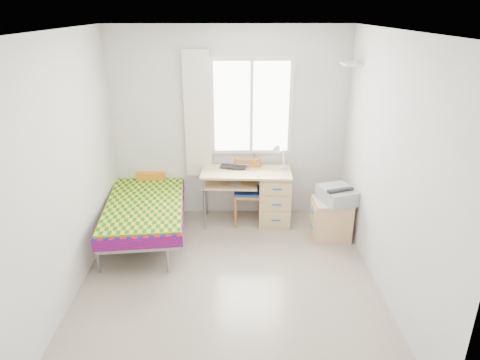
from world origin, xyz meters
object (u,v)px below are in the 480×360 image
(desk, at_px, (269,194))
(printer, at_px, (338,195))
(chair, at_px, (248,187))
(cabinet, at_px, (331,219))
(bed, at_px, (147,201))

(desk, height_order, printer, desk)
(chair, xyz_separation_m, printer, (1.10, -0.51, 0.11))
(chair, xyz_separation_m, cabinet, (1.05, -0.49, -0.25))
(printer, bearing_deg, bed, 156.19)
(bed, distance_m, desk, 1.64)
(cabinet, relative_size, printer, 0.94)
(bed, distance_m, printer, 2.46)
(desk, height_order, cabinet, desk)
(desk, bearing_deg, bed, -168.51)
(chair, bearing_deg, cabinet, -21.45)
(bed, xyz_separation_m, printer, (2.44, -0.24, 0.18))
(cabinet, bearing_deg, desk, 148.66)
(printer, bearing_deg, desk, 131.31)
(chair, bearing_deg, printer, -21.31)
(chair, distance_m, printer, 1.22)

